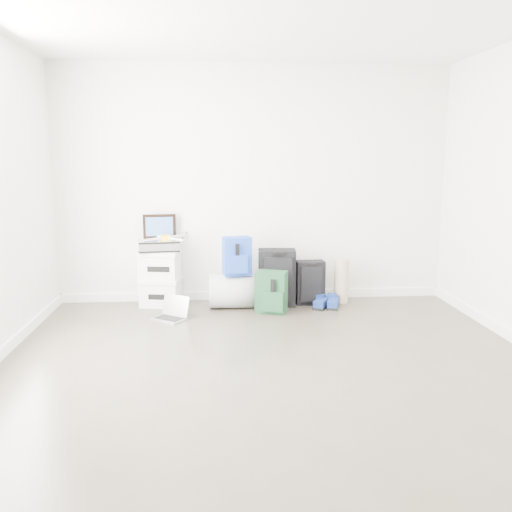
{
  "coord_description": "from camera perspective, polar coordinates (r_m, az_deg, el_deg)",
  "views": [
    {
      "loc": [
        -0.45,
        -3.75,
        1.65
      ],
      "look_at": [
        -0.02,
        1.9,
        0.63
      ],
      "focal_mm": 38.0,
      "sensor_mm": 36.0,
      "label": 1
    }
  ],
  "objects": [
    {
      "name": "drone",
      "position": [
        6.12,
        -9.46,
        1.94
      ],
      "size": [
        0.46,
        0.46,
        0.05
      ],
      "rotation": [
        0.0,
        0.0,
        -0.04
      ],
      "color": "yellow",
      "rests_on": "briefcase"
    },
    {
      "name": "laptop",
      "position": [
        5.75,
        -8.85,
        -5.97
      ],
      "size": [
        0.41,
        0.39,
        0.24
      ],
      "rotation": [
        0.0,
        0.0,
        -0.63
      ],
      "color": "silver",
      "rests_on": "ground"
    },
    {
      "name": "shoes",
      "position": [
        6.15,
        7.53,
        -4.95
      ],
      "size": [
        0.36,
        0.32,
        0.1
      ],
      "rotation": [
        0.0,
        0.0,
        -0.42
      ],
      "color": "black",
      "rests_on": "ground"
    },
    {
      "name": "ground",
      "position": [
        4.13,
        2.3,
        -13.37
      ],
      "size": [
        5.0,
        5.0,
        0.0
      ],
      "primitive_type": "plane",
      "color": "#3D362C",
      "rests_on": "ground"
    },
    {
      "name": "large_suitcase",
      "position": [
        6.12,
        2.21,
        -2.3
      ],
      "size": [
        0.43,
        0.29,
        0.64
      ],
      "rotation": [
        0.0,
        0.0,
        -0.07
      ],
      "color": "black",
      "rests_on": "ground"
    },
    {
      "name": "blue_backpack",
      "position": [
        5.95,
        -2.0,
        -0.1
      ],
      "size": [
        0.33,
        0.27,
        0.42
      ],
      "rotation": [
        0.0,
        0.0,
        0.18
      ],
      "color": "#1B3BB0",
      "rests_on": "duffel_bag"
    },
    {
      "name": "briefcase",
      "position": [
        6.16,
        -10.16,
        1.12
      ],
      "size": [
        0.47,
        0.37,
        0.13
      ],
      "primitive_type": "cube",
      "rotation": [
        0.0,
        0.0,
        0.11
      ],
      "color": "#B2B2B7",
      "rests_on": "boxes_stack"
    },
    {
      "name": "boxes_stack",
      "position": [
        6.23,
        -10.05,
        -2.29
      ],
      "size": [
        0.49,
        0.42,
        0.63
      ],
      "rotation": [
        0.0,
        0.0,
        -0.16
      ],
      "color": "silver",
      "rests_on": "ground"
    },
    {
      "name": "green_backpack",
      "position": [
        5.86,
        1.64,
        -3.91
      ],
      "size": [
        0.37,
        0.32,
        0.46
      ],
      "rotation": [
        0.0,
        0.0,
        -0.33
      ],
      "color": "#13351E",
      "rests_on": "ground"
    },
    {
      "name": "carry_on",
      "position": [
        6.23,
        5.71,
        -2.8
      ],
      "size": [
        0.33,
        0.22,
        0.5
      ],
      "rotation": [
        0.0,
        0.0,
        0.04
      ],
      "color": "black",
      "rests_on": "ground"
    },
    {
      "name": "room_envelope",
      "position": [
        3.8,
        2.45,
        11.29
      ],
      "size": [
        4.52,
        5.02,
        2.71
      ],
      "color": "silver",
      "rests_on": "ground"
    },
    {
      "name": "duffel_bag",
      "position": [
        6.07,
        -1.99,
        -3.7
      ],
      "size": [
        0.63,
        0.4,
        0.38
      ],
      "primitive_type": "cylinder",
      "rotation": [
        0.0,
        1.57,
        -0.04
      ],
      "color": "gray",
      "rests_on": "ground"
    },
    {
      "name": "rolled_rug",
      "position": [
        6.34,
        8.97,
        -2.61
      ],
      "size": [
        0.17,
        0.17,
        0.51
      ],
      "primitive_type": "cylinder",
      "color": "gray",
      "rests_on": "ground"
    },
    {
      "name": "painting",
      "position": [
        6.23,
        -10.13,
        3.09
      ],
      "size": [
        0.37,
        0.07,
        0.28
      ],
      "rotation": [
        0.0,
        0.0,
        0.12
      ],
      "color": "black",
      "rests_on": "briefcase"
    }
  ]
}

